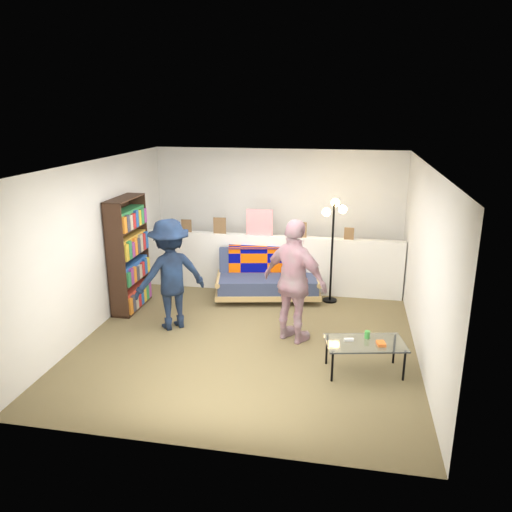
{
  "coord_description": "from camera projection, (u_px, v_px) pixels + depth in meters",
  "views": [
    {
      "loc": [
        1.28,
        -6.33,
        3.11
      ],
      "look_at": [
        0.0,
        0.4,
        1.05
      ],
      "focal_mm": 35.0,
      "sensor_mm": 36.0,
      "label": 1
    }
  ],
  "objects": [
    {
      "name": "ground",
      "position": [
        251.0,
        335.0,
        7.08
      ],
      "size": [
        5.0,
        5.0,
        0.0
      ],
      "primitive_type": "plane",
      "color": "brown",
      "rests_on": "ground"
    },
    {
      "name": "room_shell",
      "position": [
        257.0,
        213.0,
        7.05
      ],
      "size": [
        4.6,
        5.05,
        2.45
      ],
      "color": "silver",
      "rests_on": "ground"
    },
    {
      "name": "half_wall_ledge",
      "position": [
        271.0,
        264.0,
        8.63
      ],
      "size": [
        4.45,
        0.15,
        1.0
      ],
      "primitive_type": "cube",
      "color": "silver",
      "rests_on": "ground"
    },
    {
      "name": "ledge_decor",
      "position": [
        258.0,
        225.0,
        8.46
      ],
      "size": [
        2.97,
        0.02,
        0.45
      ],
      "color": "brown",
      "rests_on": "half_wall_ledge"
    },
    {
      "name": "futon_sofa",
      "position": [
        269.0,
        278.0,
        8.36
      ],
      "size": [
        1.84,
        1.12,
        0.74
      ],
      "color": "tan",
      "rests_on": "ground"
    },
    {
      "name": "bookshelf",
      "position": [
        129.0,
        258.0,
        7.81
      ],
      "size": [
        0.3,
        0.89,
        1.79
      ],
      "color": "black",
      "rests_on": "ground"
    },
    {
      "name": "coffee_table",
      "position": [
        366.0,
        344.0,
        5.99
      ],
      "size": [
        1.03,
        0.7,
        0.49
      ],
      "color": "black",
      "rests_on": "ground"
    },
    {
      "name": "floor_lamp",
      "position": [
        333.0,
        230.0,
        7.98
      ],
      "size": [
        0.39,
        0.31,
        1.71
      ],
      "color": "black",
      "rests_on": "ground"
    },
    {
      "name": "person_left",
      "position": [
        170.0,
        275.0,
        7.12
      ],
      "size": [
        1.18,
        1.13,
        1.61
      ],
      "primitive_type": "imported",
      "rotation": [
        0.0,
        0.0,
        3.84
      ],
      "color": "black",
      "rests_on": "ground"
    },
    {
      "name": "person_right",
      "position": [
        295.0,
        282.0,
        6.69
      ],
      "size": [
        1.07,
        0.86,
        1.71
      ],
      "primitive_type": "imported",
      "rotation": [
        0.0,
        0.0,
        2.62
      ],
      "color": "pink",
      "rests_on": "ground"
    }
  ]
}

